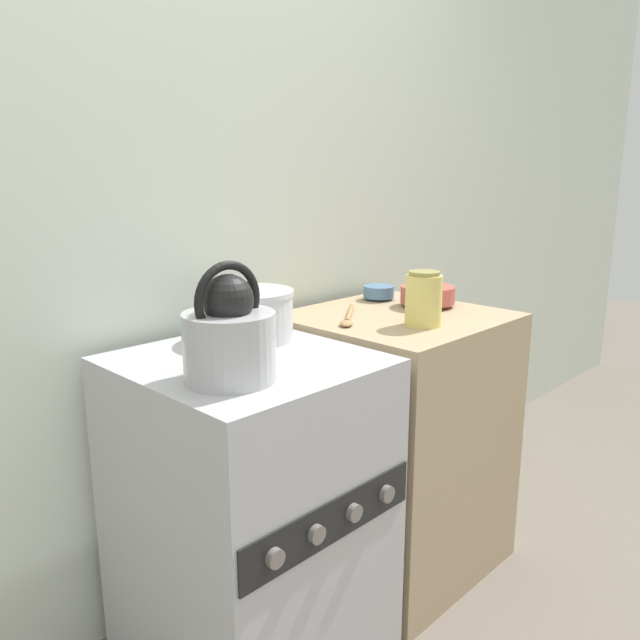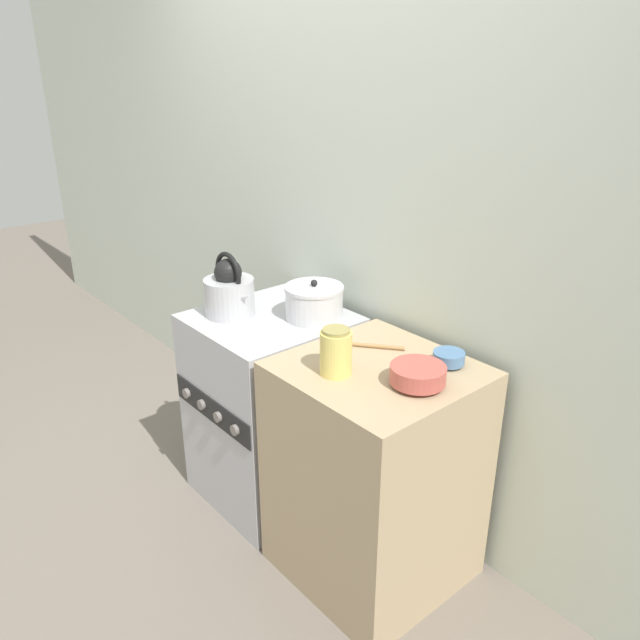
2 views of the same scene
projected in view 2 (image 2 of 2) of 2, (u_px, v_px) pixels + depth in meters
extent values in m
plane|color=#70665B|center=(220.00, 515.00, 2.77)|extent=(12.00, 12.00, 0.00)
cube|color=silver|center=(338.00, 215.00, 2.70)|extent=(7.00, 0.06, 2.50)
cube|color=#B2B2B7|center=(273.00, 407.00, 2.79)|extent=(0.58, 0.61, 0.87)
cube|color=black|center=(212.00, 410.00, 2.56)|extent=(0.56, 0.01, 0.11)
cylinder|color=slate|center=(187.00, 393.00, 2.69)|extent=(0.04, 0.02, 0.04)
cylinder|color=slate|center=(201.00, 405.00, 2.60)|extent=(0.04, 0.02, 0.04)
cylinder|color=slate|center=(218.00, 417.00, 2.51)|extent=(0.04, 0.02, 0.04)
cylinder|color=slate|center=(235.00, 430.00, 2.42)|extent=(0.04, 0.02, 0.04)
cube|color=tan|center=(375.00, 472.00, 2.34)|extent=(0.64, 0.62, 0.88)
cylinder|color=#B2B2B7|center=(229.00, 297.00, 2.61)|extent=(0.21, 0.21, 0.16)
sphere|color=black|center=(228.00, 272.00, 2.57)|extent=(0.12, 0.12, 0.12)
torus|color=black|center=(228.00, 273.00, 2.57)|extent=(0.18, 0.02, 0.18)
cone|color=#B2B2B7|center=(243.00, 298.00, 2.53)|extent=(0.11, 0.05, 0.08)
cylinder|color=silver|center=(314.00, 304.00, 2.58)|extent=(0.24, 0.24, 0.13)
cylinder|color=silver|center=(314.00, 288.00, 2.55)|extent=(0.24, 0.24, 0.01)
sphere|color=black|center=(314.00, 283.00, 2.55)|extent=(0.03, 0.03, 0.03)
cylinder|color=#B75147|center=(417.00, 384.00, 2.05)|extent=(0.08, 0.08, 0.01)
cylinder|color=#B75147|center=(418.00, 374.00, 2.03)|extent=(0.19, 0.19, 0.06)
cylinder|color=#4C729E|center=(448.00, 364.00, 2.18)|extent=(0.05, 0.05, 0.01)
cylinder|color=#4C729E|center=(449.00, 357.00, 2.17)|extent=(0.11, 0.11, 0.04)
cylinder|color=#E0CC66|center=(336.00, 353.00, 2.10)|extent=(0.11, 0.11, 0.15)
cylinder|color=#998C4C|center=(336.00, 331.00, 2.07)|extent=(0.09, 0.09, 0.01)
cylinder|color=#A37A4C|center=(375.00, 346.00, 2.31)|extent=(0.19, 0.15, 0.02)
ellipsoid|color=#A37A4C|center=(337.00, 343.00, 2.34)|extent=(0.07, 0.07, 0.02)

